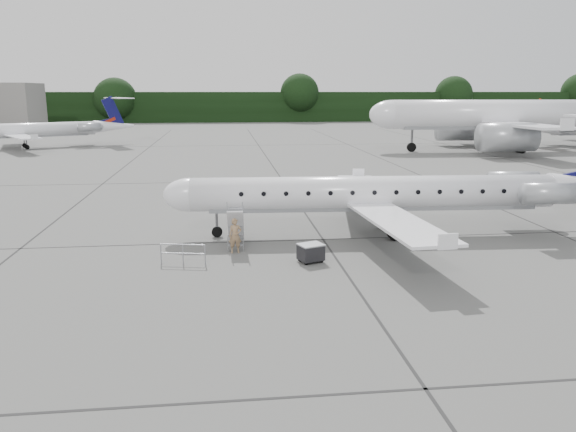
{
  "coord_description": "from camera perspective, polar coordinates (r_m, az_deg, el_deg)",
  "views": [
    {
      "loc": [
        -8.58,
        -24.82,
        8.3
      ],
      "look_at": [
        -5.48,
        1.81,
        2.3
      ],
      "focal_mm": 35.0,
      "sensor_mm": 36.0,
      "label": 1
    }
  ],
  "objects": [
    {
      "name": "baggage_cart",
      "position": [
        27.78,
        2.33,
        -3.72
      ],
      "size": [
        1.38,
        1.26,
        0.98
      ],
      "primitive_type": null,
      "rotation": [
        0.0,
        0.0,
        0.37
      ],
      "color": "black",
      "rests_on": "ground"
    },
    {
      "name": "main_regional_jet",
      "position": [
        32.83,
        8.72,
        4.0
      ],
      "size": [
        28.0,
        20.83,
        6.93
      ],
      "primitive_type": null,
      "rotation": [
        0.0,
        0.0,
        -0.05
      ],
      "color": "white",
      "rests_on": "ground"
    },
    {
      "name": "airstair",
      "position": [
        30.49,
        -5.33,
        -1.12
      ],
      "size": [
        0.96,
        2.18,
        2.17
      ],
      "primitive_type": null,
      "rotation": [
        0.0,
        0.0,
        -0.05
      ],
      "color": "white",
      "rests_on": "ground"
    },
    {
      "name": "ground",
      "position": [
        27.54,
        11.89,
        -5.21
      ],
      "size": [
        320.0,
        320.0,
        0.0
      ],
      "primitive_type": "plane",
      "color": "slate",
      "rests_on": "ground"
    },
    {
      "name": "passenger",
      "position": [
        29.35,
        -5.38,
        -2.01
      ],
      "size": [
        0.7,
        0.49,
        1.84
      ],
      "primitive_type": "imported",
      "rotation": [
        0.0,
        0.0,
        0.07
      ],
      "color": "#987652",
      "rests_on": "ground"
    },
    {
      "name": "safety_railing",
      "position": [
        27.88,
        -10.62,
        -3.86
      ],
      "size": [
        2.17,
        0.52,
        1.0
      ],
      "primitive_type": null,
      "rotation": [
        0.0,
        0.0,
        -0.2
      ],
      "color": "#92959A",
      "rests_on": "ground"
    },
    {
      "name": "bg_regional_left",
      "position": [
        91.41,
        -25.93,
        8.47
      ],
      "size": [
        34.06,
        30.19,
        7.39
      ],
      "primitive_type": null,
      "rotation": [
        0.0,
        0.0,
        0.43
      ],
      "color": "white",
      "rests_on": "ground"
    },
    {
      "name": "bg_narrowbody",
      "position": [
        84.43,
        20.9,
        10.97
      ],
      "size": [
        40.63,
        30.12,
        14.14
      ],
      "primitive_type": null,
      "rotation": [
        0.0,
        0.0,
        -0.05
      ],
      "color": "white",
      "rests_on": "ground"
    },
    {
      "name": "treeline",
      "position": [
        155.11,
        -3.54,
        11.0
      ],
      "size": [
        260.0,
        4.0,
        8.0
      ],
      "primitive_type": "cube",
      "color": "black",
      "rests_on": "ground"
    }
  ]
}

